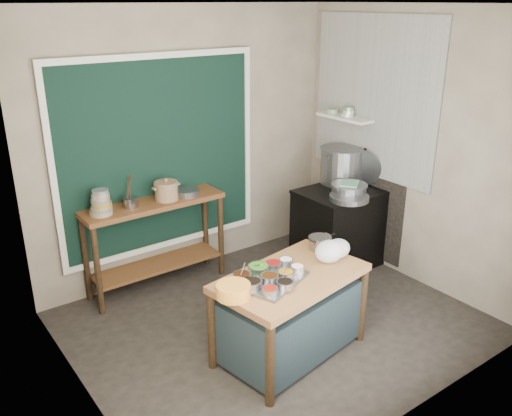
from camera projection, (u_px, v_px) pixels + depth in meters
floor at (275, 324)px, 5.07m from camera, size 3.50×3.00×0.02m
back_wall at (188, 145)px, 5.69m from camera, size 3.50×0.02×2.80m
left_wall at (69, 230)px, 3.59m from camera, size 0.02×3.00×2.80m
right_wall at (412, 149)px, 5.53m from camera, size 0.02×3.00×2.80m
ceiling at (280, 2)px, 4.05m from camera, size 3.50×3.00×0.02m
curtain_panel at (160, 155)px, 5.49m from camera, size 2.10×0.02×1.90m
curtain_frame at (160, 156)px, 5.48m from camera, size 2.22×0.03×2.02m
tile_panel at (373, 98)px, 5.77m from camera, size 0.02×1.70×1.70m
soot_patch at (359, 196)px, 6.26m from camera, size 0.01×1.30×1.30m
wall_shelf at (345, 117)px, 6.02m from camera, size 0.22×0.70×0.03m
prep_table at (290, 315)px, 4.51m from camera, size 1.35×0.91×0.75m
back_counter at (156, 245)px, 5.55m from camera, size 1.45×0.40×0.95m
stove_block at (340, 229)px, 6.07m from camera, size 0.90×0.68×0.85m
stove_top at (342, 192)px, 5.91m from camera, size 0.92×0.69×0.03m
condiment_tray at (272, 280)px, 4.26m from camera, size 0.65×0.56×0.02m
condiment_bowls at (268, 275)px, 4.25m from camera, size 0.59×0.46×0.07m
yellow_basin at (233, 291)px, 4.03m from camera, size 0.34×0.34×0.10m
saucepan at (320, 243)px, 4.81m from camera, size 0.25×0.25×0.12m
plastic_bag_a at (329, 251)px, 4.56m from camera, size 0.30×0.28×0.19m
plastic_bag_b at (338, 249)px, 4.64m from camera, size 0.27×0.25×0.17m
bowl_stack at (101, 204)px, 5.03m from camera, size 0.21×0.21×0.24m
utensil_cup at (130, 202)px, 5.23m from camera, size 0.20×0.20×0.10m
ceramic_crock at (166, 192)px, 5.41m from camera, size 0.26×0.26×0.17m
wide_bowl at (187, 192)px, 5.55m from camera, size 0.27×0.27×0.06m
stock_pot at (342, 165)px, 6.09m from camera, size 0.55×0.55×0.40m
pot_lid at (363, 168)px, 5.98m from camera, size 0.27×0.44×0.43m
steamer at (349, 190)px, 5.73m from camera, size 0.41×0.41×0.13m
green_cloth at (350, 183)px, 5.70m from camera, size 0.30×0.29×0.02m
shallow_pan at (349, 198)px, 5.61m from camera, size 0.54×0.54×0.05m
shelf_bowl_stack at (348, 112)px, 5.96m from camera, size 0.13×0.13×0.11m
shelf_bowl_green at (333, 111)px, 6.16m from camera, size 0.18×0.18×0.05m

